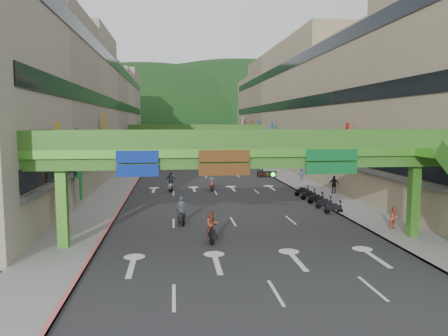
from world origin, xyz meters
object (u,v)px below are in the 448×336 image
(overpass_near, at_px, (264,161))
(scooter_rider_near, at_px, (181,211))
(pedestrian_red, at_px, (394,220))
(scooter_rider_mid, at_px, (212,226))
(car_silver, at_px, (181,160))
(car_yellow, at_px, (212,154))

(overpass_near, xyz_separation_m, scooter_rider_near, (-4.85, 6.19, -4.22))
(overpass_near, distance_m, scooter_rider_near, 8.92)
(overpass_near, height_order, pedestrian_red, overpass_near)
(scooter_rider_mid, bearing_deg, car_silver, 91.19)
(scooter_rider_near, xyz_separation_m, car_silver, (0.74, 46.67, -0.25))
(scooter_rider_near, distance_m, scooter_rider_mid, 5.46)
(scooter_rider_mid, bearing_deg, car_yellow, 85.06)
(overpass_near, xyz_separation_m, car_yellow, (2.74, 67.79, -4.44))
(scooter_rider_near, relative_size, scooter_rider_mid, 1.04)
(scooter_rider_mid, relative_size, car_yellow, 0.45)
(overpass_near, height_order, car_silver, overpass_near)
(car_yellow, xyz_separation_m, pedestrian_red, (7.12, -65.18, 0.00))
(car_yellow, bearing_deg, pedestrian_red, -75.14)
(scooter_rider_near, bearing_deg, scooter_rider_mid, -70.51)
(car_yellow, relative_size, pedestrian_red, 2.92)
(overpass_near, xyz_separation_m, pedestrian_red, (9.86, 2.62, -4.44))
(scooter_rider_mid, height_order, car_silver, scooter_rider_mid)
(scooter_rider_near, height_order, car_yellow, scooter_rider_near)
(pedestrian_red, bearing_deg, scooter_rider_near, 147.43)
(scooter_rider_mid, bearing_deg, scooter_rider_near, 109.49)
(pedestrian_red, bearing_deg, car_silver, 86.62)
(car_silver, bearing_deg, scooter_rider_near, -89.65)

